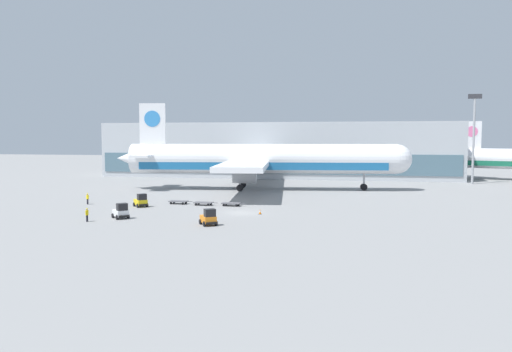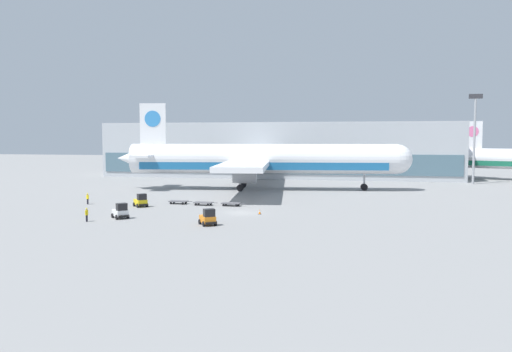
# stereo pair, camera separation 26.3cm
# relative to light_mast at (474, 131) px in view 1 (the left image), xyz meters

# --- Properties ---
(ground_plane) EXTENTS (400.00, 400.00, 0.00)m
(ground_plane) POSITION_rel_light_mast_xyz_m (-40.29, -50.91, -11.62)
(ground_plane) COLOR gray
(terminal_building) EXTENTS (90.00, 18.20, 14.00)m
(terminal_building) POSITION_rel_light_mast_xyz_m (-45.44, 12.13, -4.63)
(terminal_building) COLOR #B2B7BC
(terminal_building) RESTS_ON ground_plane
(light_mast) EXTENTS (2.80, 0.50, 19.70)m
(light_mast) POSITION_rel_light_mast_xyz_m (0.00, 0.00, 0.00)
(light_mast) COLOR #9EA0A5
(light_mast) RESTS_ON ground_plane
(airplane_main) EXTENTS (57.92, 48.63, 17.00)m
(airplane_main) POSITION_rel_light_mast_xyz_m (-44.01, -20.67, -5.78)
(airplane_main) COLOR white
(airplane_main) RESTS_ON ground_plane
(baggage_tug_foreground) EXTENTS (2.60, 2.81, 2.00)m
(baggage_tug_foreground) POSITION_rel_light_mast_xyz_m (-42.07, -61.05, -10.74)
(baggage_tug_foreground) COLOR orange
(baggage_tug_foreground) RESTS_ON ground_plane
(baggage_tug_mid) EXTENTS (2.71, 2.75, 2.00)m
(baggage_tug_mid) POSITION_rel_light_mast_xyz_m (-56.39, -48.16, -10.74)
(baggage_tug_mid) COLOR yellow
(baggage_tug_mid) RESTS_ON ground_plane
(baggage_tug_far) EXTENTS (2.74, 2.73, 2.00)m
(baggage_tug_far) POSITION_rel_light_mast_xyz_m (-54.41, -58.58, -10.74)
(baggage_tug_far) COLOR silver
(baggage_tug_far) RESTS_ON ground_plane
(baggage_dolly_lead) EXTENTS (3.72, 1.58, 0.48)m
(baggage_dolly_lead) POSITION_rel_light_mast_xyz_m (-52.09, -43.93, -11.23)
(baggage_dolly_lead) COLOR #56565B
(baggage_dolly_lead) RESTS_ON ground_plane
(baggage_dolly_second) EXTENTS (3.72, 1.58, 0.48)m
(baggage_dolly_second) POSITION_rel_light_mast_xyz_m (-47.84, -44.61, -11.23)
(baggage_dolly_second) COLOR #56565B
(baggage_dolly_second) RESTS_ON ground_plane
(baggage_dolly_third) EXTENTS (3.72, 1.58, 0.48)m
(baggage_dolly_third) POSITION_rel_light_mast_xyz_m (-43.50, -44.55, -11.23)
(baggage_dolly_third) COLOR #56565B
(baggage_dolly_third) RESTS_ON ground_plane
(ground_crew_near) EXTENTS (0.51, 0.36, 1.73)m
(ground_crew_near) POSITION_rel_light_mast_xyz_m (-65.65, -47.15, -10.61)
(ground_crew_near) COLOR black
(ground_crew_near) RESTS_ON ground_plane
(ground_crew_far) EXTENTS (0.22, 0.57, 1.69)m
(ground_crew_far) POSITION_rel_light_mast_xyz_m (-57.35, -61.63, -10.63)
(ground_crew_far) COLOR black
(ground_crew_far) RESTS_ON ground_plane
(traffic_cone_near) EXTENTS (0.40, 0.40, 0.67)m
(traffic_cone_near) POSITION_rel_light_mast_xyz_m (-37.74, -51.58, -11.29)
(traffic_cone_near) COLOR black
(traffic_cone_near) RESTS_ON ground_plane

